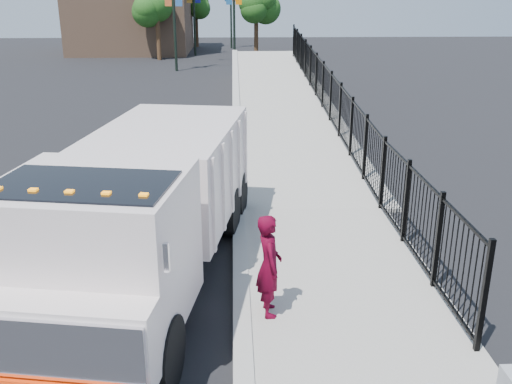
{
  "coord_description": "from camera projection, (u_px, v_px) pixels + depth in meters",
  "views": [
    {
      "loc": [
        -0.09,
        -9.23,
        5.3
      ],
      "look_at": [
        0.35,
        2.0,
        1.3
      ],
      "focal_mm": 40.0,
      "sensor_mm": 36.0,
      "label": 1
    }
  ],
  "objects": [
    {
      "name": "ground",
      "position": [
        241.0,
        295.0,
        10.47
      ],
      "size": [
        120.0,
        120.0,
        0.0
      ],
      "primitive_type": "plane",
      "color": "black",
      "rests_on": "ground"
    },
    {
      "name": "sidewalk",
      "position": [
        370.0,
        356.0,
        8.63
      ],
      "size": [
        3.55,
        12.0,
        0.12
      ],
      "primitive_type": "cube",
      "color": "#9E998E",
      "rests_on": "ground"
    },
    {
      "name": "curb",
      "position": [
        243.0,
        358.0,
        8.56
      ],
      "size": [
        0.3,
        12.0,
        0.16
      ],
      "primitive_type": "cube",
      "color": "#ADAAA3",
      "rests_on": "ground"
    },
    {
      "name": "ramp",
      "position": [
        283.0,
        114.0,
        25.61
      ],
      "size": [
        3.95,
        24.06,
        3.19
      ],
      "primitive_type": "cube",
      "rotation": [
        0.06,
        0.0,
        0.0
      ],
      "color": "#9E998E",
      "rests_on": "ground"
    },
    {
      "name": "iron_fence",
      "position": [
        330.0,
        113.0,
        21.59
      ],
      "size": [
        0.1,
        28.0,
        1.8
      ],
      "primitive_type": "cube",
      "color": "black",
      "rests_on": "ground"
    },
    {
      "name": "truck",
      "position": [
        143.0,
        205.0,
        10.34
      ],
      "size": [
        3.97,
        8.66,
        2.86
      ],
      "rotation": [
        0.0,
        0.0,
        -0.16
      ],
      "color": "black",
      "rests_on": "ground"
    },
    {
      "name": "worker",
      "position": [
        269.0,
        265.0,
        9.39
      ],
      "size": [
        0.49,
        0.69,
        1.78
      ],
      "primitive_type": "imported",
      "rotation": [
        0.0,
        0.0,
        1.67
      ],
      "color": "#4E0218",
      "rests_on": "sidewalk"
    },
    {
      "name": "light_pole_0",
      "position": [
        178.0,
        4.0,
        37.87
      ],
      "size": [
        3.77,
        0.22,
        8.0
      ],
      "color": "black",
      "rests_on": "ground"
    },
    {
      "name": "light_pole_1",
      "position": [
        230.0,
        3.0,
        41.83
      ],
      "size": [
        3.78,
        0.22,
        8.0
      ],
      "color": "black",
      "rests_on": "ground"
    },
    {
      "name": "light_pole_2",
      "position": [
        197.0,
        1.0,
        47.1
      ],
      "size": [
        3.78,
        0.22,
        8.0
      ],
      "color": "black",
      "rests_on": "ground"
    },
    {
      "name": "light_pole_3",
      "position": [
        228.0,
        0.0,
        53.05
      ],
      "size": [
        3.78,
        0.22,
        8.0
      ],
      "color": "black",
      "rests_on": "ground"
    },
    {
      "name": "tree_0",
      "position": [
        157.0,
        8.0,
        44.11
      ],
      "size": [
        2.65,
        2.65,
        5.32
      ],
      "color": "#382314",
      "rests_on": "ground"
    },
    {
      "name": "tree_1",
      "position": [
        256.0,
        8.0,
        45.69
      ],
      "size": [
        2.26,
        2.26,
        5.13
      ],
      "color": "#382314",
      "rests_on": "ground"
    },
    {
      "name": "tree_2",
      "position": [
        196.0,
        5.0,
        54.44
      ],
      "size": [
        2.45,
        2.45,
        5.23
      ],
      "color": "#382314",
      "rests_on": "ground"
    },
    {
      "name": "building",
      "position": [
        132.0,
        5.0,
        50.22
      ],
      "size": [
        10.0,
        10.0,
        8.0
      ],
      "primitive_type": "cube",
      "color": "#8C664C",
      "rests_on": "ground"
    }
  ]
}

